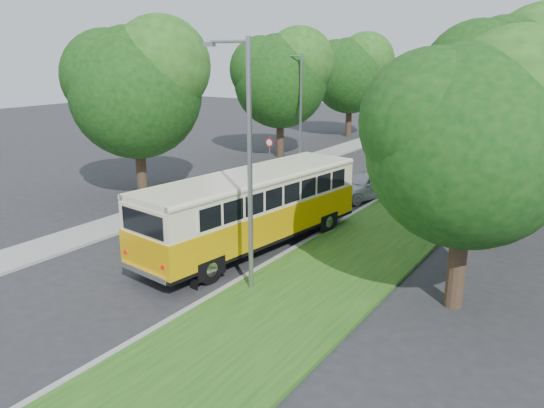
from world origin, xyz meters
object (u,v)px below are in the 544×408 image
Objects in this scene: lamppost_far at (299,105)px; car_grey at (430,141)px; car_silver at (365,185)px; car_blue at (418,151)px; car_white at (401,168)px; vintage_bus at (253,211)px; lamppost_near at (247,160)px.

car_grey is (5.82, 11.03, -3.37)m from lamppost_far.
car_blue is (-0.90, 11.58, -0.02)m from car_silver.
vintage_bus is at bearing -111.54° from car_white.
vintage_bus is 21.11m from car_blue.
car_silver is (7.47, -5.74, -3.35)m from lamppost_far.
car_grey is (-1.75, 11.50, -0.01)m from car_white.
vintage_bus is at bearing -73.92° from car_silver.
lamppost_near is 1.74× the size of car_white.
car_white is (0.10, 5.27, -0.01)m from car_silver.
car_white is at bearing 94.26° from lamppost_near.
lamppost_near is 1.49× the size of car_grey.
lamppost_far is at bearing -116.85° from car_grey.
lamppost_far is 10.00m from car_silver.
vintage_bus reaches higher than car_grey.
vintage_bus is 2.34× the size of car_silver.
lamppost_near is 1.07× the size of lamppost_far.
lamppost_near is 1.78× the size of car_silver.
car_blue is at bearing -80.78° from car_grey.
car_silver is (0.67, 9.51, -0.80)m from vintage_bus.
car_silver is 0.98× the size of car_white.
lamppost_far is (-8.91, 18.50, -0.25)m from lamppost_near.
car_silver is at bearing -37.56° from lamppost_far.
car_silver reaches higher than car_white.
lamppost_far is 9.41m from car_blue.
car_grey is at bearing 99.68° from vintage_bus.
lamppost_near is at bearing -64.29° from lamppost_far.
car_grey is (-1.65, 16.77, -0.02)m from car_silver.
car_silver is at bearing 96.43° from lamppost_near.
car_grey is at bearing 115.72° from car_silver.
car_white reaches higher than car_blue.
car_grey is at bearing 80.06° from car_white.
car_white is (0.77, 14.78, -0.80)m from vintage_bus.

